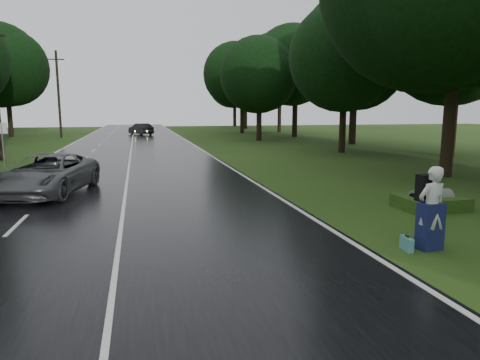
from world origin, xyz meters
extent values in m
plane|color=#294715|center=(0.00, 0.00, 0.00)|extent=(160.00, 160.00, 0.00)
cube|color=black|center=(0.00, 20.00, 0.02)|extent=(12.00, 140.00, 0.04)
cube|color=silver|center=(0.00, 20.00, 0.04)|extent=(0.12, 140.00, 0.01)
imported|color=#4C4E51|center=(-3.01, 6.94, 0.84)|extent=(3.87, 6.19, 1.59)
imported|color=black|center=(1.05, 48.52, 0.81)|extent=(3.42, 4.91, 1.54)
imported|color=silver|center=(7.45, -2.67, 1.03)|extent=(0.80, 0.57, 2.07)
cube|color=#171E4E|center=(7.45, -2.67, 0.58)|extent=(0.62, 0.45, 1.16)
cube|color=black|center=(7.48, -2.37, 1.49)|extent=(0.49, 0.30, 0.66)
cube|color=teal|center=(6.85, -2.63, 0.17)|extent=(0.19, 0.48, 0.34)
cylinder|color=slate|center=(10.35, 1.15, 0.00)|extent=(1.39, 0.69, 0.69)
camera|label=1|loc=(0.56, -11.56, 3.40)|focal=32.36mm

